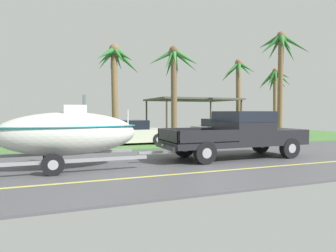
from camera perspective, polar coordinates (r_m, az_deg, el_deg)
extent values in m
cube|color=#4C4C51|center=(11.74, 10.15, -6.49)|extent=(36.00, 8.00, 0.06)
cube|color=#477538|center=(21.82, -5.08, -2.18)|extent=(36.00, 14.00, 0.11)
cube|color=#DBCC4C|center=(10.26, 15.44, -7.68)|extent=(34.20, 0.12, 0.01)
cube|color=black|center=(12.34, 12.39, -2.98)|extent=(5.75, 2.01, 0.22)
cube|color=black|center=(13.57, 19.71, -1.29)|extent=(1.61, 2.01, 0.38)
cube|color=black|center=(12.52, 13.96, 0.16)|extent=(1.73, 2.01, 1.12)
cube|color=black|center=(12.51, 13.97, 1.67)|extent=(1.75, 2.03, 0.38)
cube|color=black|center=(11.49, 5.45, -2.69)|extent=(2.42, 2.01, 0.04)
cube|color=black|center=(12.34, 3.44, -1.36)|extent=(2.42, 0.08, 0.45)
cube|color=black|center=(10.62, 7.79, -2.03)|extent=(2.42, 0.08, 0.45)
cube|color=black|center=(11.00, 0.01, -1.84)|extent=(0.08, 2.01, 0.45)
cube|color=#333338|center=(11.00, -0.48, -3.91)|extent=(0.12, 1.81, 0.16)
sphere|color=#B2B2B7|center=(10.95, -1.06, -3.67)|extent=(0.10, 0.10, 0.10)
cylinder|color=black|center=(14.25, 17.07, -3.21)|extent=(0.80, 0.28, 0.80)
cylinder|color=#9E9EA3|center=(14.25, 17.07, -3.21)|extent=(0.36, 0.29, 0.36)
cylinder|color=black|center=(12.90, 22.00, -3.89)|extent=(0.80, 0.28, 0.80)
cylinder|color=#9E9EA3|center=(12.90, 22.00, -3.89)|extent=(0.36, 0.29, 0.36)
cylinder|color=black|center=(12.28, 3.06, -4.03)|extent=(0.80, 0.28, 0.80)
cylinder|color=#9E9EA3|center=(12.28, 3.06, -4.03)|extent=(0.36, 0.29, 0.36)
cylinder|color=black|center=(10.69, 7.02, -5.04)|extent=(0.80, 0.28, 0.80)
cylinder|color=#9E9EA3|center=(10.69, 7.02, -5.04)|extent=(0.36, 0.29, 0.36)
cube|color=gray|center=(10.84, -3.30, -5.02)|extent=(0.90, 0.10, 0.08)
cube|color=gray|center=(11.26, -18.56, -4.87)|extent=(4.70, 0.12, 0.10)
cube|color=gray|center=(9.41, -18.02, -6.32)|extent=(4.70, 0.12, 0.10)
cylinder|color=black|center=(11.32, -20.95, -5.18)|extent=(0.64, 0.22, 0.64)
cylinder|color=#9E9EA3|center=(11.32, -20.95, -5.18)|extent=(0.29, 0.23, 0.29)
cylinder|color=black|center=(9.34, -20.89, -6.80)|extent=(0.64, 0.22, 0.64)
cylinder|color=#9E9EA3|center=(9.34, -20.89, -6.80)|extent=(0.29, 0.23, 0.29)
ellipsoid|color=silver|center=(10.26, -18.37, -1.40)|extent=(4.40, 1.73, 1.39)
ellipsoid|color=teal|center=(10.24, -18.39, -0.04)|extent=(4.49, 1.76, 0.12)
cube|color=silver|center=(10.25, -17.19, 1.99)|extent=(0.70, 0.60, 0.65)
cube|color=slate|center=(10.28, -15.55, 4.66)|extent=(0.06, 0.56, 0.36)
cylinder|color=silver|center=(10.52, -7.58, 1.69)|extent=(0.04, 0.04, 0.50)
cube|color=#99999E|center=(20.91, 10.86, -0.95)|extent=(4.47, 1.76, 0.70)
cube|color=black|center=(20.76, 10.35, 0.68)|extent=(2.50, 1.62, 0.50)
cylinder|color=black|center=(22.41, 13.07, -1.25)|extent=(0.66, 0.22, 0.66)
cylinder|color=#9E9EA3|center=(22.41, 13.07, -1.25)|extent=(0.30, 0.23, 0.30)
cylinder|color=black|center=(21.13, 15.49, -1.51)|extent=(0.66, 0.22, 0.66)
cylinder|color=#9E9EA3|center=(21.13, 15.49, -1.51)|extent=(0.30, 0.23, 0.30)
cylinder|color=black|center=(20.85, 6.16, -1.48)|extent=(0.66, 0.22, 0.66)
cylinder|color=#9E9EA3|center=(20.85, 6.16, -1.48)|extent=(0.30, 0.23, 0.30)
cylinder|color=black|center=(19.47, 8.30, -1.79)|extent=(0.66, 0.22, 0.66)
cylinder|color=#9E9EA3|center=(19.47, 8.30, -1.79)|extent=(0.30, 0.23, 0.30)
cube|color=beige|center=(16.92, -7.61, -1.77)|extent=(4.40, 1.84, 0.70)
cube|color=black|center=(16.84, -8.35, 0.25)|extent=(2.47, 1.69, 0.50)
cylinder|color=black|center=(18.14, -3.62, -2.09)|extent=(0.66, 0.22, 0.66)
cylinder|color=#9E9EA3|center=(18.14, -3.62, -2.09)|extent=(0.30, 0.23, 0.30)
cylinder|color=black|center=(16.57, -1.88, -2.53)|extent=(0.66, 0.22, 0.66)
cylinder|color=#9E9EA3|center=(16.57, -1.88, -2.53)|extent=(0.30, 0.23, 0.30)
cylinder|color=black|center=(17.47, -13.03, -2.33)|extent=(0.66, 0.22, 0.66)
cylinder|color=#9E9EA3|center=(17.47, -13.03, -2.33)|extent=(0.30, 0.23, 0.30)
cylinder|color=black|center=(15.84, -12.17, -2.83)|extent=(0.66, 0.22, 0.66)
cylinder|color=#9E9EA3|center=(15.84, -12.17, -2.83)|extent=(0.30, 0.23, 0.30)
cylinder|color=#4C4238|center=(28.61, 8.06, 1.75)|extent=(0.14, 0.14, 2.78)
cylinder|color=#4C4238|center=(24.48, 13.66, 1.55)|extent=(0.14, 0.14, 2.78)
cylinder|color=#4C4238|center=(26.12, -4.08, 1.68)|extent=(0.14, 0.14, 2.78)
cylinder|color=#4C4238|center=(21.50, -0.24, 1.48)|extent=(0.14, 0.14, 2.78)
cube|color=#4C4742|center=(25.01, 4.51, 4.98)|extent=(6.80, 5.38, 0.14)
cylinder|color=brown|center=(21.42, 20.44, 6.74)|extent=(0.35, 0.38, 6.83)
cone|color=#2D6B2D|center=(22.20, 21.72, 13.36)|extent=(1.49, 0.39, 1.80)
cone|color=#2D6B2D|center=(22.27, 20.77, 13.86)|extent=(1.21, 1.07, 1.45)
cone|color=#2D6B2D|center=(22.12, 19.50, 13.71)|extent=(0.47, 1.30, 1.58)
cone|color=#2D6B2D|center=(21.85, 18.68, 14.79)|extent=(1.43, 1.29, 1.05)
cone|color=#2D6B2D|center=(21.41, 18.93, 14.34)|extent=(1.72, 0.59, 1.52)
cone|color=#2D6B2D|center=(21.02, 20.83, 14.56)|extent=(1.39, 1.74, 1.53)
cone|color=#2D6B2D|center=(21.51, 21.41, 14.40)|extent=(0.36, 1.14, 1.32)
cone|color=#2D6B2D|center=(21.70, 22.92, 14.06)|extent=(1.48, 1.66, 1.52)
sphere|color=brown|center=(21.94, 20.59, 15.68)|extent=(0.56, 0.56, 0.56)
cylinder|color=brown|center=(27.59, 19.55, 4.25)|extent=(0.31, 0.46, 5.35)
cone|color=#2D6B2D|center=(28.05, 20.45, 8.24)|extent=(1.40, 0.46, 1.66)
cone|color=#2D6B2D|center=(28.45, 19.77, 7.99)|extent=(1.45, 1.38, 1.79)
cone|color=#2D6B2D|center=(28.32, 19.11, 7.94)|extent=(0.91, 1.67, 1.92)
cone|color=#2D6B2D|center=(28.08, 18.34, 8.50)|extent=(0.96, 1.71, 1.48)
cone|color=#2D6B2D|center=(27.46, 18.22, 8.25)|extent=(1.75, 0.93, 1.81)
cone|color=#2D6B2D|center=(27.26, 18.97, 8.47)|extent=(1.49, 0.80, 1.63)
cone|color=#2D6B2D|center=(27.14, 19.69, 8.78)|extent=(1.08, 1.29, 1.30)
cone|color=#2D6B2D|center=(27.47, 20.79, 9.09)|extent=(0.84, 1.45, 1.01)
cone|color=#2D6B2D|center=(27.80, 20.88, 8.43)|extent=(1.40, 1.11, 1.50)
sphere|color=brown|center=(27.80, 19.64, 9.76)|extent=(0.50, 0.50, 0.50)
cylinder|color=brown|center=(26.73, 13.16, 5.12)|extent=(0.41, 0.59, 6.04)
cone|color=#2D6B2D|center=(27.45, 14.33, 10.34)|extent=(1.62, 0.52, 1.21)
cone|color=#2D6B2D|center=(27.62, 13.37, 10.21)|extent=(1.24, 1.37, 1.30)
cone|color=#2D6B2D|center=(27.26, 11.62, 9.89)|extent=(1.30, 1.77, 1.74)
cone|color=#2D6B2D|center=(26.37, 11.95, 10.44)|extent=(1.87, 0.69, 1.47)
cone|color=#2D6B2D|center=(26.25, 13.29, 10.34)|extent=(1.26, 1.66, 1.63)
cone|color=#2D6B2D|center=(26.62, 14.59, 10.65)|extent=(0.98, 1.57, 1.17)
sphere|color=brown|center=(27.03, 13.23, 11.52)|extent=(0.66, 0.66, 0.66)
cylinder|color=brown|center=(19.93, -10.03, 5.81)|extent=(0.42, 0.78, 5.89)
cone|color=#2D6B2D|center=(20.21, -7.81, 11.99)|extent=(1.91, 0.73, 1.84)
cone|color=#2D6B2D|center=(20.63, -9.42, 12.21)|extent=(1.03, 1.18, 1.43)
cone|color=#2D6B2D|center=(20.86, -10.47, 12.25)|extent=(0.42, 1.63, 1.42)
cone|color=#2D6B2D|center=(20.66, -11.61, 12.67)|extent=(1.19, 1.37, 1.10)
cone|color=#2D6B2D|center=(20.16, -11.55, 12.24)|extent=(1.30, 0.50, 1.54)
cone|color=#2D6B2D|center=(19.54, -11.66, 13.24)|extent=(1.69, 1.59, 1.24)
cone|color=#2D6B2D|center=(19.50, -9.23, 13.00)|extent=(0.66, 1.78, 1.36)
cone|color=#2D6B2D|center=(19.99, -8.41, 13.15)|extent=(1.46, 1.19, 1.16)
sphere|color=brown|center=(20.30, -10.10, 14.11)|extent=(0.66, 0.66, 0.66)
cylinder|color=brown|center=(19.11, 1.14, 5.68)|extent=(0.38, 0.49, 5.68)
cone|color=#387A38|center=(19.64, 3.37, 12.09)|extent=(1.80, 0.38, 1.50)
cone|color=#387A38|center=(20.09, 1.55, 11.88)|extent=(1.23, 1.64, 1.50)
cone|color=#387A38|center=(19.88, 0.35, 11.55)|extent=(0.39, 1.49, 1.73)
cone|color=#387A38|center=(19.33, -1.28, 12.79)|extent=(1.78, 0.84, 1.17)
cone|color=#387A38|center=(19.01, 0.32, 12.42)|extent=(1.18, 0.88, 1.44)
cone|color=#387A38|center=(18.70, 1.34, 12.54)|extent=(0.73, 1.54, 1.48)
cone|color=#387A38|center=(19.08, 3.37, 12.80)|extent=(1.54, 1.55, 1.31)
sphere|color=brown|center=(19.46, 1.15, 14.04)|extent=(0.61, 0.61, 0.61)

